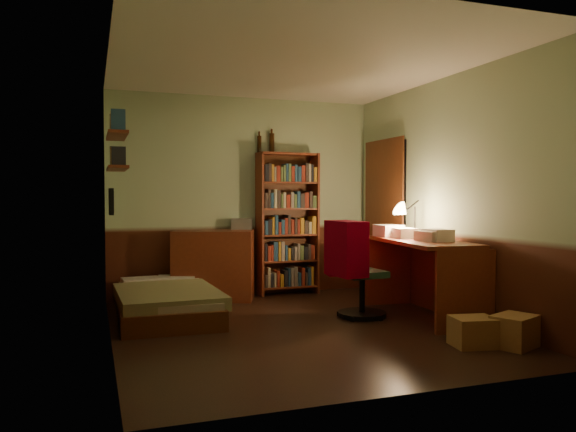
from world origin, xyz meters
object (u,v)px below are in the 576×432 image
object	(u,v)px
mini_stereo	(242,224)
cardboard_box_a	(515,331)
bookshelf	(288,224)
office_chair	(362,267)
cardboard_box_b	(473,332)
desk_lamp	(415,212)
desk	(421,278)
dresser	(213,265)
bed	(166,291)

from	to	relation	value
mini_stereo	cardboard_box_a	bearing A→B (deg)	-45.62
bookshelf	office_chair	world-z (taller)	bookshelf
cardboard_box_a	cardboard_box_b	xyz separation A→B (m)	(-0.32, 0.14, -0.01)
desk_lamp	desk	bearing A→B (deg)	-114.36
bookshelf	desk	world-z (taller)	bookshelf
desk_lamp	cardboard_box_a	distance (m)	1.96
desk_lamp	office_chair	xyz separation A→B (m)	(-0.75, -0.16, -0.58)
desk	mini_stereo	bearing A→B (deg)	135.38
dresser	desk_lamp	size ratio (longest dim) A/B	1.69
bed	mini_stereo	xyz separation A→B (m)	(1.09, 0.92, 0.67)
bookshelf	desk_lamp	bearing A→B (deg)	-59.48
cardboard_box_a	cardboard_box_b	size ratio (longest dim) A/B	1.02
bed	cardboard_box_b	size ratio (longest dim) A/B	5.05
bookshelf	office_chair	distance (m)	1.69
office_chair	cardboard_box_b	world-z (taller)	office_chair
mini_stereo	desk_lamp	size ratio (longest dim) A/B	0.46
dresser	desk	xyz separation A→B (m)	(1.90, -1.74, -0.02)
cardboard_box_b	desk	bearing A→B (deg)	79.03
mini_stereo	desk_lamp	world-z (taller)	desk_lamp
desk	cardboard_box_b	xyz separation A→B (m)	(-0.23, -1.18, -0.29)
bed	bookshelf	distance (m)	2.04
dresser	mini_stereo	bearing A→B (deg)	37.48
mini_stereo	cardboard_box_a	xyz separation A→B (m)	(1.59, -3.19, -0.81)
bookshelf	desk	size ratio (longest dim) A/B	1.20
dresser	bookshelf	world-z (taller)	bookshelf
desk_lamp	cardboard_box_a	size ratio (longest dim) A/B	1.57
cardboard_box_b	cardboard_box_a	bearing A→B (deg)	-23.47
mini_stereo	office_chair	size ratio (longest dim) A/B	0.25
bookshelf	office_chair	xyz separation A→B (m)	(0.29, -1.62, -0.40)
office_chair	mini_stereo	bearing A→B (deg)	113.88
bed	cardboard_box_a	xyz separation A→B (m)	(2.68, -2.27, -0.13)
bookshelf	cardboard_box_b	bearing A→B (deg)	-82.49
mini_stereo	bookshelf	distance (m)	0.62
dresser	office_chair	xyz separation A→B (m)	(1.31, -1.53, 0.10)
bookshelf	dresser	bearing A→B (deg)	179.99
office_chair	cardboard_box_a	xyz separation A→B (m)	(0.69, -1.53, -0.40)
mini_stereo	office_chair	distance (m)	1.93
dresser	cardboard_box_b	bearing A→B (deg)	-39.96
bed	cardboard_box_a	world-z (taller)	bed
bed	desk	bearing A→B (deg)	-18.93
desk	office_chair	xyz separation A→B (m)	(-0.60, 0.21, 0.12)
bed	office_chair	distance (m)	2.14
mini_stereo	office_chair	xyz separation A→B (m)	(0.90, -1.66, -0.40)
bed	mini_stereo	world-z (taller)	mini_stereo
bookshelf	bed	bearing A→B (deg)	-157.54
mini_stereo	desk	distance (m)	2.45
desk_lamp	office_chair	size ratio (longest dim) A/B	0.54
dresser	cardboard_box_b	distance (m)	3.38
desk_lamp	dresser	bearing A→B (deg)	143.86
mini_stereo	cardboard_box_b	distance (m)	3.40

